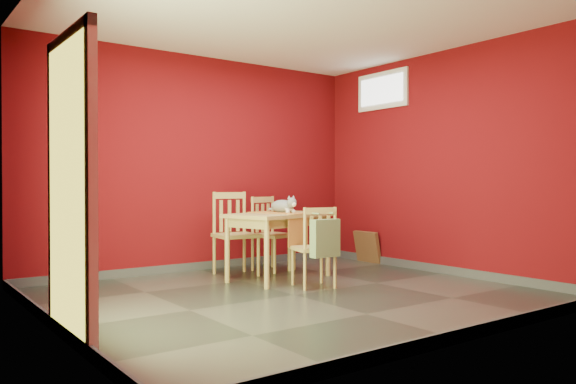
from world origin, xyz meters
TOP-DOWN VIEW (x-y plane):
  - ground at (0.00, 0.00)m, footprint 4.50×4.50m
  - room_shell at (0.00, 0.00)m, footprint 4.50×4.50m
  - doorway at (-2.23, -0.40)m, footprint 0.06×1.01m
  - window at (2.23, 1.00)m, footprint 0.05×0.90m
  - outlet_plate at (1.60, 1.99)m, footprint 0.08×0.02m
  - dining_table at (0.41, 0.84)m, footprint 1.34×0.98m
  - table_runner at (0.41, 0.72)m, footprint 0.50×0.77m
  - chair_far_left at (0.16, 1.41)m, footprint 0.52×0.52m
  - chair_far_right at (0.72, 1.45)m, footprint 0.52×0.52m
  - chair_near at (0.42, 0.20)m, footprint 0.49×0.49m
  - tote_bag at (0.38, -0.01)m, footprint 0.32×0.19m
  - cat at (0.49, 0.89)m, footprint 0.29×0.45m
  - picture_frame at (2.19, 1.24)m, footprint 0.14×0.43m

SIDE VIEW (x-z plane):
  - ground at x=0.00m, z-range 0.00..0.00m
  - room_shell at x=0.00m, z-range -2.20..2.30m
  - picture_frame at x=2.19m, z-range 0.00..0.43m
  - outlet_plate at x=1.60m, z-range 0.24..0.36m
  - chair_near at x=0.42m, z-range 0.01..0.86m
  - chair_far_right at x=0.72m, z-range 0.01..0.94m
  - chair_far_left at x=0.16m, z-range 0.01..1.00m
  - tote_bag at x=0.38m, z-range 0.31..0.76m
  - dining_table at x=0.41m, z-range 0.28..1.04m
  - table_runner at x=0.41m, z-range 0.52..0.88m
  - cat at x=0.49m, z-range 0.75..0.96m
  - doorway at x=-2.23m, z-range 0.06..2.19m
  - window at x=2.23m, z-range 2.10..2.60m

